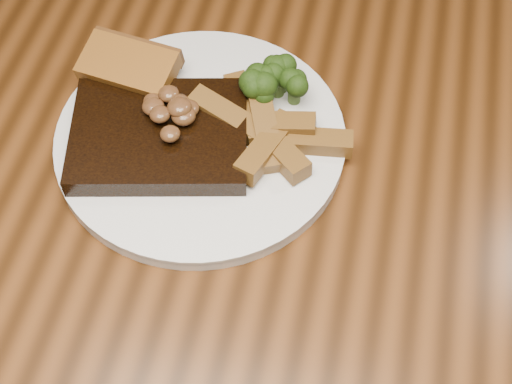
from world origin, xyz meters
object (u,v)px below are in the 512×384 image
plate (201,140)px  potato_wedges (258,142)px  dining_table (247,244)px  steak (160,136)px  garlic_bread (131,79)px

plate → potato_wedges: size_ratio=2.56×
dining_table → potato_wedges: potato_wedges is taller
steak → garlic_bread: size_ratio=1.77×
steak → potato_wedges: steak is taller
plate → garlic_bread: 0.11m
steak → potato_wedges: (0.10, 0.02, -0.00)m
dining_table → steak: size_ratio=9.08×
plate → steak: bearing=-153.1°
plate → garlic_bread: size_ratio=3.02×
steak → dining_table: bearing=-34.0°
steak → garlic_bread: 0.09m
steak → potato_wedges: 0.10m
dining_table → garlic_bread: 0.22m
plate → garlic_bread: (-0.09, 0.05, 0.02)m
garlic_bread → potato_wedges: bearing=-11.5°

